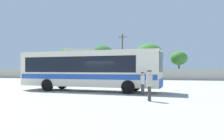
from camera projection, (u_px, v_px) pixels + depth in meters
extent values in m
plane|color=#A3A099|center=(128.00, 84.00, 28.04)|extent=(300.00, 300.00, 0.00)
cube|color=#B2AD9E|center=(145.00, 74.00, 41.83)|extent=(80.00, 0.30, 2.00)
cube|color=silver|center=(89.00, 69.00, 19.27)|extent=(12.34, 2.95, 2.96)
cube|color=black|center=(83.00, 65.00, 19.46)|extent=(10.14, 2.91, 1.30)
cube|color=#2351B2|center=(89.00, 76.00, 19.27)|extent=(12.10, 2.97, 0.41)
cube|color=#19212D|center=(161.00, 62.00, 17.34)|extent=(0.12, 2.30, 1.54)
cube|color=#2351B2|center=(161.00, 83.00, 17.34)|extent=(0.14, 2.50, 0.71)
cube|color=#B2B2B2|center=(79.00, 51.00, 19.56)|extent=(2.25, 1.47, 0.24)
cylinder|color=black|center=(135.00, 85.00, 19.24)|extent=(1.05, 0.33, 1.04)
cylinder|color=black|center=(128.00, 87.00, 16.92)|extent=(1.05, 0.33, 1.04)
cylinder|color=black|center=(62.00, 83.00, 21.49)|extent=(1.05, 0.33, 1.04)
cylinder|color=black|center=(47.00, 85.00, 19.17)|extent=(1.05, 0.33, 1.04)
cylinder|color=#4C4C51|center=(142.00, 90.00, 16.15)|extent=(0.15, 0.15, 0.79)
cylinder|color=#4C4C51|center=(143.00, 90.00, 16.01)|extent=(0.15, 0.15, 0.79)
cylinder|color=silver|center=(143.00, 80.00, 16.08)|extent=(0.47, 0.47, 0.63)
sphere|color=beige|center=(143.00, 74.00, 16.08)|extent=(0.21, 0.21, 0.21)
cylinder|color=#262628|center=(143.00, 73.00, 16.08)|extent=(0.23, 0.23, 0.06)
cylinder|color=#38383D|center=(150.00, 94.00, 12.91)|extent=(0.16, 0.16, 0.86)
cylinder|color=#38383D|center=(149.00, 94.00, 13.07)|extent=(0.16, 0.16, 0.86)
cylinder|color=#B7B2A8|center=(149.00, 81.00, 12.99)|extent=(0.46, 0.46, 0.68)
sphere|color=beige|center=(149.00, 73.00, 12.99)|extent=(0.23, 0.23, 0.23)
cylinder|color=#262628|center=(149.00, 71.00, 12.99)|extent=(0.25, 0.25, 0.07)
cube|color=black|center=(76.00, 76.00, 41.35)|extent=(4.16, 1.83, 0.67)
cube|color=black|center=(77.00, 73.00, 41.29)|extent=(2.30, 1.67, 0.55)
cylinder|color=black|center=(68.00, 78.00, 40.85)|extent=(0.64, 0.23, 0.64)
cylinder|color=black|center=(72.00, 78.00, 42.55)|extent=(0.64, 0.23, 0.64)
cylinder|color=black|center=(81.00, 78.00, 40.15)|extent=(0.64, 0.23, 0.64)
cylinder|color=black|center=(84.00, 78.00, 41.84)|extent=(0.64, 0.23, 0.64)
cube|color=navy|center=(109.00, 76.00, 39.92)|extent=(4.48, 2.18, 0.67)
cube|color=black|center=(108.00, 73.00, 40.00)|extent=(2.52, 1.86, 0.54)
cylinder|color=black|center=(118.00, 78.00, 40.25)|extent=(0.66, 0.28, 0.64)
cylinder|color=black|center=(114.00, 79.00, 38.61)|extent=(0.66, 0.28, 0.64)
cylinder|color=black|center=(104.00, 78.00, 41.24)|extent=(0.66, 0.28, 0.64)
cylinder|color=black|center=(100.00, 78.00, 39.59)|extent=(0.66, 0.28, 0.64)
cylinder|color=#4C3823|center=(122.00, 56.00, 46.54)|extent=(0.24, 0.24, 9.34)
cube|color=#473321|center=(122.00, 37.00, 46.54)|extent=(1.79, 0.46, 0.12)
cylinder|color=brown|center=(69.00, 72.00, 48.93)|extent=(0.32, 0.32, 2.83)
ellipsoid|color=#38752D|center=(69.00, 57.00, 48.93)|extent=(5.02, 5.02, 4.26)
cylinder|color=brown|center=(102.00, 71.00, 50.03)|extent=(0.32, 0.32, 3.02)
ellipsoid|color=#2D6628|center=(102.00, 56.00, 50.03)|extent=(5.55, 5.55, 4.71)
cylinder|color=brown|center=(149.00, 72.00, 46.32)|extent=(0.32, 0.32, 2.85)
ellipsoid|color=#38752D|center=(149.00, 55.00, 46.32)|extent=(5.77, 5.77, 4.90)
cylinder|color=brown|center=(179.00, 71.00, 45.94)|extent=(0.32, 0.32, 3.07)
ellipsoid|color=#38752D|center=(179.00, 58.00, 45.94)|extent=(3.39, 3.39, 2.88)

